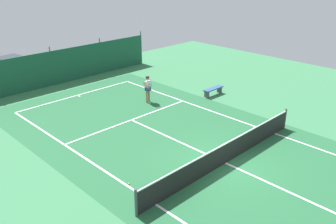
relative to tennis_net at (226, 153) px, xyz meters
The scene contains 8 objects.
ground_plane 0.51m from the tennis_net, ahead, with size 36.00×36.00×0.00m, color #387A4C.
court_surface 0.51m from the tennis_net, ahead, with size 11.02×26.60×0.01m.
tennis_net is the anchor object (origin of this frame).
back_fence 15.41m from the tennis_net, 90.00° to the left, with size 16.30×0.98×2.70m.
tennis_player 8.18m from the tennis_net, 72.44° to the left, with size 0.65×0.79×1.64m.
tennis_ball_near_player 4.36m from the tennis_net, 157.21° to the left, with size 0.07×0.07×0.07m, color #CCDB33.
parked_car 18.13m from the tennis_net, 94.71° to the left, with size 2.29×4.34×1.68m.
courtside_bench 8.55m from the tennis_net, 42.40° to the left, with size 1.60×0.40×0.49m.
Camera 1 is at (-11.35, -7.98, 8.17)m, focal length 38.90 mm.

